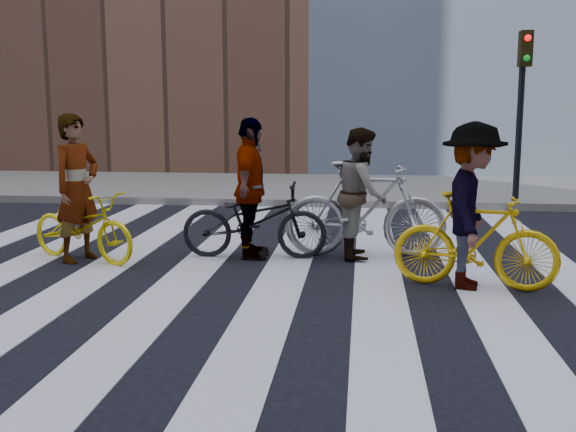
% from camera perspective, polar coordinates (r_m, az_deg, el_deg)
% --- Properties ---
extents(ground, '(100.00, 100.00, 0.00)m').
position_cam_1_polar(ground, '(8.28, -3.93, -4.43)').
color(ground, black).
rests_on(ground, ground).
extents(sidewalk_far, '(100.00, 5.00, 0.15)m').
position_cam_1_polar(sidewalk_far, '(15.59, 0.96, 2.38)').
color(sidewalk_far, gray).
rests_on(sidewalk_far, ground).
extents(zebra_crosswalk, '(8.25, 10.00, 0.01)m').
position_cam_1_polar(zebra_crosswalk, '(8.28, -3.93, -4.39)').
color(zebra_crosswalk, silver).
rests_on(zebra_crosswalk, ground).
extents(traffic_signal, '(0.22, 0.42, 3.33)m').
position_cam_1_polar(traffic_signal, '(13.56, 19.22, 10.16)').
color(traffic_signal, black).
rests_on(traffic_signal, ground).
extents(bike_yellow_left, '(1.79, 1.22, 0.89)m').
position_cam_1_polar(bike_yellow_left, '(8.97, -16.99, -0.84)').
color(bike_yellow_left, yellow).
rests_on(bike_yellow_left, ground).
extents(bike_silver_mid, '(2.11, 0.62, 1.26)m').
position_cam_1_polar(bike_silver_mid, '(8.81, 6.56, 0.55)').
color(bike_silver_mid, '#B0B4BB').
rests_on(bike_silver_mid, ground).
extents(bike_yellow_right, '(1.81, 0.83, 1.05)m').
position_cam_1_polar(bike_yellow_right, '(7.54, 15.58, -2.04)').
color(bike_yellow_right, yellow).
rests_on(bike_yellow_right, ground).
extents(bike_dark_rear, '(1.90, 0.71, 0.99)m').
position_cam_1_polar(bike_dark_rear, '(8.72, -2.87, -0.39)').
color(bike_dark_rear, black).
rests_on(bike_dark_rear, ground).
extents(rider_left, '(0.68, 0.80, 1.87)m').
position_cam_1_polar(rider_left, '(8.92, -17.44, 2.27)').
color(rider_left, slate).
rests_on(rider_left, ground).
extents(rider_mid, '(0.65, 0.83, 1.69)m').
position_cam_1_polar(rider_mid, '(8.78, 6.26, 1.94)').
color(rider_mid, slate).
rests_on(rider_mid, ground).
extents(rider_right, '(0.89, 1.28, 1.80)m').
position_cam_1_polar(rider_right, '(7.46, 15.32, 0.80)').
color(rider_right, slate).
rests_on(rider_right, ground).
extents(rider_rear, '(0.47, 1.08, 1.82)m').
position_cam_1_polar(rider_rear, '(8.67, -3.21, 2.33)').
color(rider_rear, slate).
rests_on(rider_rear, ground).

